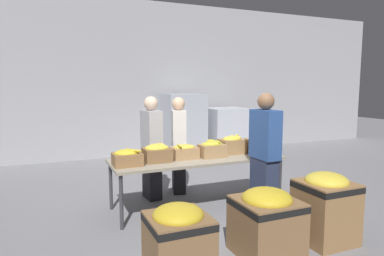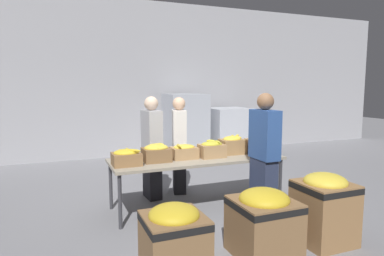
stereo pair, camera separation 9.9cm
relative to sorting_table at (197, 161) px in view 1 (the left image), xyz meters
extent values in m
plane|color=gray|center=(0.00, 0.00, -0.71)|extent=(30.00, 30.00, 0.00)
cube|color=#A8A8AD|center=(0.00, 4.20, 1.29)|extent=(16.00, 0.08, 4.00)
cube|color=#9E937F|center=(0.00, 0.00, 0.03)|extent=(2.58, 0.90, 0.04)
cylinder|color=#38383D|center=(-1.23, -0.39, -0.35)|extent=(0.05, 0.05, 0.72)
cylinder|color=#38383D|center=(1.23, -0.39, -0.35)|extent=(0.05, 0.05, 0.72)
cylinder|color=#38383D|center=(-1.23, 0.39, -0.35)|extent=(0.05, 0.05, 0.72)
cylinder|color=#38383D|center=(1.23, 0.39, -0.35)|extent=(0.05, 0.05, 0.72)
cube|color=olive|center=(-1.08, -0.09, 0.13)|extent=(0.38, 0.33, 0.17)
ellipsoid|color=yellow|center=(-1.08, -0.09, 0.22)|extent=(0.35, 0.27, 0.09)
ellipsoid|color=yellow|center=(-1.10, -0.09, 0.25)|extent=(0.18, 0.18, 0.04)
ellipsoid|color=yellow|center=(-0.99, -0.18, 0.26)|extent=(0.20, 0.19, 0.05)
ellipsoid|color=yellow|center=(-1.05, -0.02, 0.25)|extent=(0.06, 0.19, 0.05)
cube|color=olive|center=(-0.64, -0.01, 0.14)|extent=(0.38, 0.33, 0.19)
ellipsoid|color=yellow|center=(-0.64, -0.01, 0.24)|extent=(0.34, 0.30, 0.10)
ellipsoid|color=yellow|center=(-0.64, 0.07, 0.27)|extent=(0.21, 0.10, 0.05)
ellipsoid|color=yellow|center=(-0.55, 0.02, 0.28)|extent=(0.10, 0.16, 0.06)
ellipsoid|color=yellow|center=(-0.67, -0.06, 0.26)|extent=(0.11, 0.21, 0.06)
cube|color=tan|center=(-0.20, 0.02, 0.13)|extent=(0.38, 0.28, 0.17)
ellipsoid|color=yellow|center=(-0.20, 0.02, 0.22)|extent=(0.32, 0.25, 0.08)
ellipsoid|color=yellow|center=(-0.31, -0.05, 0.26)|extent=(0.06, 0.20, 0.05)
ellipsoid|color=yellow|center=(-0.20, 0.05, 0.23)|extent=(0.15, 0.05, 0.05)
cube|color=tan|center=(0.22, -0.05, 0.15)|extent=(0.38, 0.27, 0.20)
ellipsoid|color=gold|center=(0.22, -0.05, 0.25)|extent=(0.33, 0.24, 0.08)
ellipsoid|color=gold|center=(0.23, 0.00, 0.29)|extent=(0.15, 0.13, 0.05)
ellipsoid|color=gold|center=(0.29, -0.09, 0.28)|extent=(0.05, 0.17, 0.05)
cube|color=#A37A4C|center=(0.63, 0.07, 0.16)|extent=(0.38, 0.27, 0.23)
ellipsoid|color=yellow|center=(0.63, 0.07, 0.29)|extent=(0.30, 0.24, 0.09)
ellipsoid|color=yellow|center=(0.67, 0.03, 0.32)|extent=(0.18, 0.12, 0.05)
ellipsoid|color=yellow|center=(0.72, 0.07, 0.33)|extent=(0.15, 0.15, 0.06)
ellipsoid|color=yellow|center=(0.67, 0.05, 0.31)|extent=(0.19, 0.15, 0.04)
ellipsoid|color=yellow|center=(0.67, 0.13, 0.32)|extent=(0.17, 0.20, 0.05)
cube|color=tan|center=(1.06, -0.06, 0.16)|extent=(0.38, 0.33, 0.23)
ellipsoid|color=yellow|center=(1.06, -0.06, 0.28)|extent=(0.33, 0.30, 0.09)
ellipsoid|color=yellow|center=(1.17, -0.12, 0.32)|extent=(0.15, 0.14, 0.05)
ellipsoid|color=yellow|center=(1.00, -0.07, 0.32)|extent=(0.20, 0.05, 0.05)
cube|color=black|center=(0.00, 0.80, -0.32)|extent=(0.29, 0.41, 0.78)
cube|color=silver|center=(0.00, 0.80, 0.39)|extent=(0.33, 0.48, 0.64)
sphere|color=#DBAD89|center=(0.00, 0.80, 0.82)|extent=(0.22, 0.22, 0.22)
cube|color=#2D3856|center=(0.73, -0.67, -0.30)|extent=(0.22, 0.40, 0.82)
cube|color=#2D5199|center=(0.73, -0.67, 0.45)|extent=(0.24, 0.47, 0.68)
sphere|color=#896042|center=(0.73, -0.67, 0.91)|extent=(0.23, 0.23, 0.23)
cube|color=black|center=(-0.52, 0.66, -0.32)|extent=(0.24, 0.39, 0.79)
cube|color=#B2B2B7|center=(-0.52, 0.66, 0.40)|extent=(0.26, 0.46, 0.65)
sphere|color=beige|center=(-0.52, 0.66, 0.84)|extent=(0.22, 0.22, 0.22)
cube|color=olive|center=(-0.93, -1.65, -0.42)|extent=(0.58, 0.58, 0.59)
cube|color=black|center=(-0.93, -1.65, -0.18)|extent=(0.59, 0.59, 0.07)
ellipsoid|color=gold|center=(-0.93, -1.65, -0.11)|extent=(0.50, 0.50, 0.20)
cube|color=olive|center=(0.09, -1.65, -0.40)|extent=(0.64, 0.64, 0.62)
cube|color=black|center=(0.09, -1.65, -0.15)|extent=(0.64, 0.64, 0.07)
ellipsoid|color=gold|center=(0.09, -1.65, -0.08)|extent=(0.54, 0.54, 0.22)
cube|color=olive|center=(0.92, -1.65, -0.35)|extent=(0.58, 0.58, 0.72)
cube|color=black|center=(0.92, -1.65, -0.05)|extent=(0.58, 0.58, 0.07)
ellipsoid|color=yellow|center=(0.92, -1.65, 0.02)|extent=(0.49, 0.49, 0.20)
cube|color=olive|center=(1.13, 3.48, -0.65)|extent=(1.06, 1.06, 0.13)
cube|color=#B2B7C1|center=(1.13, 3.48, 0.17)|extent=(0.97, 0.97, 1.50)
cube|color=olive|center=(2.31, 3.34, -0.65)|extent=(1.13, 1.13, 0.13)
cube|color=silver|center=(2.31, 3.34, -0.02)|extent=(1.04, 1.04, 1.12)
camera|label=1|loc=(-2.03, -4.61, 1.12)|focal=32.00mm
camera|label=2|loc=(-1.94, -4.64, 1.12)|focal=32.00mm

